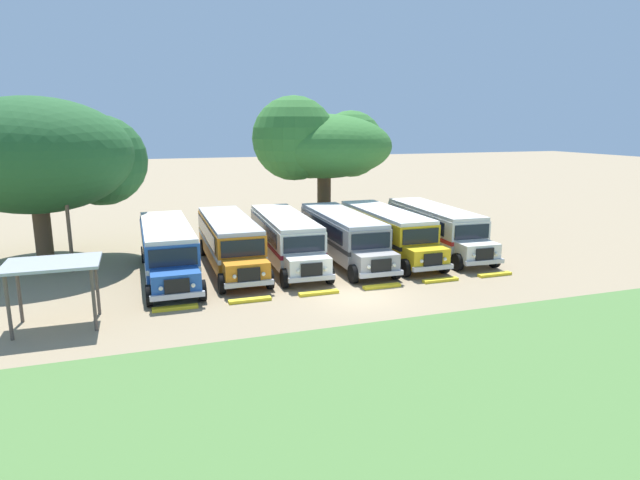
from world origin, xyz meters
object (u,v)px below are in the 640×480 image
parked_bus_slot_0 (167,247)px  parked_bus_slot_4 (387,230)px  parked_bus_slot_2 (286,237)px  waiting_shelter (53,269)px  secondary_tree (39,155)px  parked_bus_slot_1 (230,240)px  utility_pole (67,207)px  broad_shade_tree (319,144)px  parked_bus_slot_5 (435,226)px  parked_bus_slot_3 (343,234)px

parked_bus_slot_0 → parked_bus_slot_4: (13.33, 0.53, 0.00)m
parked_bus_slot_2 → waiting_shelter: size_ratio=3.02×
parked_bus_slot_0 → waiting_shelter: size_ratio=3.01×
secondary_tree → waiting_shelter: size_ratio=3.26×
parked_bus_slot_1 → utility_pole: size_ratio=1.57×
parked_bus_slot_0 → waiting_shelter: bearing=-37.6°
parked_bus_slot_4 → broad_shade_tree: 11.72m
utility_pole → waiting_shelter: (0.32, -8.79, -1.24)m
parked_bus_slot_0 → waiting_shelter: 7.92m
utility_pole → parked_bus_slot_2: bearing=-8.7°
parked_bus_slot_4 → secondary_tree: bearing=-104.0°
parked_bus_slot_0 → secondary_tree: (-6.64, 5.58, 4.75)m
parked_bus_slot_5 → waiting_shelter: parked_bus_slot_5 is taller
broad_shade_tree → waiting_shelter: (-17.12, -17.39, -4.11)m
parked_bus_slot_1 → broad_shade_tree: bearing=139.5°
parked_bus_slot_0 → waiting_shelter: (-4.73, -6.30, 0.87)m
parked_bus_slot_0 → parked_bus_slot_1: size_ratio=1.00×
parked_bus_slot_1 → parked_bus_slot_5: 13.39m
utility_pole → broad_shade_tree: bearing=26.3°
parked_bus_slot_2 → broad_shade_tree: 12.82m
parked_bus_slot_4 → parked_bus_slot_2: bearing=-91.1°
parked_bus_slot_2 → secondary_tree: (-13.43, 4.90, 4.75)m
parked_bus_slot_1 → waiting_shelter: bearing=-48.9°
parked_bus_slot_1 → secondary_tree: size_ratio=0.92×
secondary_tree → waiting_shelter: 12.64m
parked_bus_slot_5 → waiting_shelter: size_ratio=3.03×
parked_bus_slot_3 → waiting_shelter: (-15.02, -6.61, 0.87)m
parked_bus_slot_1 → parked_bus_slot_3: size_ratio=1.00×
parked_bus_slot_5 → secondary_tree: (-23.53, 4.92, 4.75)m
utility_pole → parked_bus_slot_4: bearing=-6.1°
parked_bus_slot_2 → utility_pole: 12.17m
parked_bus_slot_3 → secondary_tree: secondary_tree is taller
parked_bus_slot_3 → secondary_tree: bearing=-106.2°
parked_bus_slot_0 → parked_bus_slot_2: size_ratio=1.00×
parked_bus_slot_5 → secondary_tree: bearing=-99.2°
parked_bus_slot_3 → secondary_tree: (-16.93, 5.27, 4.75)m
parked_bus_slot_1 → utility_pole: utility_pole is taller
parked_bus_slot_0 → parked_bus_slot_4: bearing=91.5°
parked_bus_slot_3 → utility_pole: bearing=-97.0°
parked_bus_slot_3 → broad_shade_tree: size_ratio=0.95×
broad_shade_tree → waiting_shelter: bearing=-134.5°
parked_bus_slot_4 → secondary_tree: (-19.96, 5.05, 4.75)m
parked_bus_slot_3 → broad_shade_tree: broad_shade_tree is taller
parked_bus_slot_4 → secondary_tree: size_ratio=0.92×
parked_bus_slot_5 → secondary_tree: size_ratio=0.93×
parked_bus_slot_0 → parked_bus_slot_3: same height
parked_bus_slot_2 → parked_bus_slot_3: size_ratio=1.00×
parked_bus_slot_0 → parked_bus_slot_3: size_ratio=1.00×
parked_bus_slot_5 → secondary_tree: secondary_tree is taller
parked_bus_slot_3 → parked_bus_slot_4: (3.04, 0.22, 0.00)m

